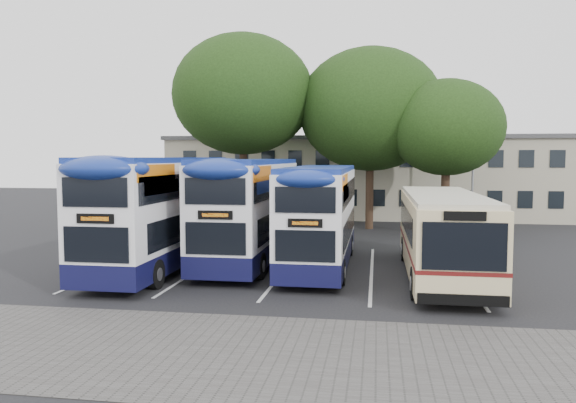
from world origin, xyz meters
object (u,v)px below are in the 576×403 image
(bus_single, at_px, (442,230))
(tree_left, at_px, (243,95))
(lamp_post, at_px, (473,150))
(bus_dd_mid, at_px, (251,205))
(bus_dd_left, at_px, (162,207))
(tree_mid, at_px, (370,110))
(tree_right, at_px, (447,128))
(bus_dd_right, at_px, (321,212))

(bus_single, bearing_deg, tree_left, 129.64)
(bus_single, bearing_deg, lamp_post, 76.98)
(tree_left, xyz_separation_m, bus_dd_mid, (3.02, -11.24, -6.10))
(tree_left, bearing_deg, bus_dd_mid, -74.95)
(lamp_post, relative_size, bus_dd_left, 0.82)
(lamp_post, relative_size, bus_single, 0.84)
(tree_mid, distance_m, tree_right, 5.15)
(tree_right, bearing_deg, lamp_post, 58.65)
(tree_right, xyz_separation_m, bus_dd_left, (-12.76, -12.09, -3.80))
(tree_left, xyz_separation_m, bus_single, (10.99, -13.27, -6.76))
(tree_left, distance_m, bus_single, 18.51)
(tree_mid, distance_m, bus_dd_right, 14.23)
(lamp_post, distance_m, tree_right, 4.21)
(tree_left, distance_m, bus_dd_mid, 13.14)
(tree_left, bearing_deg, tree_right, -5.38)
(bus_dd_right, bearing_deg, tree_mid, 81.96)
(lamp_post, relative_size, bus_dd_right, 0.90)
(bus_dd_left, bearing_deg, tree_right, 43.44)
(bus_dd_mid, bearing_deg, tree_right, 46.75)
(tree_mid, height_order, bus_dd_mid, tree_mid)
(tree_mid, distance_m, bus_dd_mid, 14.25)
(bus_dd_mid, bearing_deg, lamp_post, 49.43)
(tree_mid, relative_size, bus_dd_right, 1.14)
(tree_left, distance_m, bus_dd_left, 14.58)
(tree_mid, xyz_separation_m, bus_dd_right, (-1.85, -13.07, -5.31))
(bus_dd_left, xyz_separation_m, bus_dd_right, (6.46, 1.26, -0.21))
(bus_dd_right, xyz_separation_m, bus_single, (4.80, -1.27, -0.49))
(bus_dd_right, distance_m, bus_single, 4.99)
(lamp_post, distance_m, bus_dd_right, 16.78)
(lamp_post, xyz_separation_m, tree_left, (-14.59, -2.26, 3.50))
(bus_dd_left, bearing_deg, bus_single, -0.04)
(tree_mid, xyz_separation_m, tree_right, (4.45, -2.24, -1.30))
(tree_left, height_order, tree_mid, tree_left)
(lamp_post, distance_m, bus_single, 16.28)
(tree_left, relative_size, bus_dd_right, 1.23)
(tree_left, relative_size, tree_right, 1.36)
(tree_mid, bearing_deg, tree_right, -26.74)
(lamp_post, xyz_separation_m, tree_mid, (-6.55, -1.20, 2.54))
(lamp_post, relative_size, tree_mid, 0.79)
(tree_left, bearing_deg, bus_single, -50.36)
(tree_left, height_order, bus_single, tree_left)
(tree_left, xyz_separation_m, tree_mid, (8.04, 1.07, -0.96))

